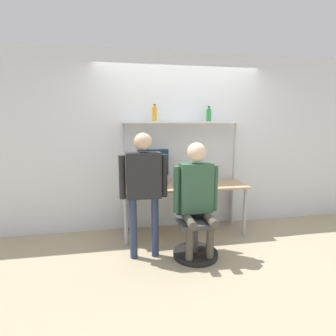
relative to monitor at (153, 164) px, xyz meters
The scene contains 12 objects.
ground_plane 1.24m from the monitor, 51.05° to the right, with size 12.00×12.00×0.00m, color tan.
wall_back 0.55m from the monitor, 20.12° to the left, with size 8.00×0.06×2.70m.
desk 0.59m from the monitor, 24.09° to the right, with size 1.84×0.63×0.75m.
shelf_unit 0.59m from the monitor, ahead, with size 1.75×0.27×1.67m.
monitor is the anchor object (origin of this frame).
laptop 0.61m from the monitor, 30.89° to the right, with size 0.33×0.25×0.25m.
cell_phone 0.85m from the monitor, 21.71° to the right, with size 0.07×0.15×0.01m.
office_chair 1.22m from the monitor, 64.80° to the right, with size 0.56×0.56×0.94m.
person_seated 1.03m from the monitor, 65.96° to the right, with size 0.55×0.47×1.42m.
person_standing 0.84m from the monitor, 105.01° to the right, with size 0.58×0.21×1.54m.
bottle_amber 0.74m from the monitor, 34.98° to the right, with size 0.07×0.07×0.24m.
bottle_green 1.12m from the monitor, ahead, with size 0.07×0.07×0.23m.
Camera 1 is at (-0.90, -3.33, 1.65)m, focal length 28.00 mm.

